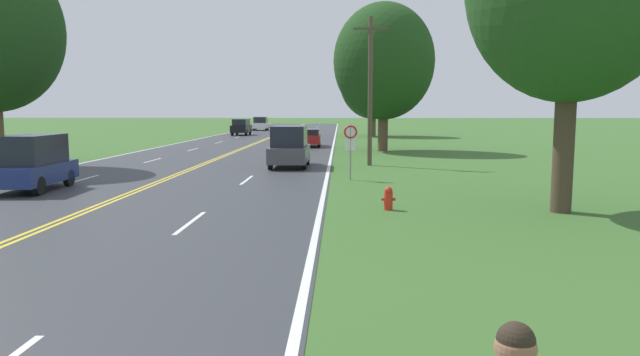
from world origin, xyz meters
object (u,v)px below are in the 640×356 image
object	(u,v)px
traffic_sign	(351,139)
car_red_hatchback_receding	(309,137)
car_dark_blue_van_mid_near	(31,162)
tree_behind_sign	(384,62)
fire_hydrant	(388,198)
tree_far_back	(373,80)
car_black_suv_distant	(241,127)
car_white_suv_horizon	(261,123)
car_dark_grey_van_mid_far	(290,146)

from	to	relation	value
traffic_sign	car_red_hatchback_receding	distance (m)	21.63
car_dark_blue_van_mid_near	tree_behind_sign	bearing A→B (deg)	-37.72
traffic_sign	car_red_hatchback_receding	xyz separation A→B (m)	(-2.90, 21.41, -0.97)
fire_hydrant	car_dark_blue_van_mid_near	xyz separation A→B (m)	(-12.64, 3.58, 0.68)
traffic_sign	tree_far_back	distance (m)	39.87
tree_behind_sign	car_black_suv_distant	world-z (taller)	tree_behind_sign
fire_hydrant	car_white_suv_horizon	xyz separation A→B (m)	(-12.60, 63.15, 0.64)
fire_hydrant	tree_behind_sign	size ratio (longest dim) A/B	0.07
tree_behind_sign	car_dark_grey_van_mid_far	xyz separation A→B (m)	(-5.61, -11.53, -5.19)
car_white_suv_horizon	traffic_sign	bearing A→B (deg)	-169.71
fire_hydrant	car_red_hatchback_receding	xyz separation A→B (m)	(-3.90, 28.53, 0.41)
fire_hydrant	tree_behind_sign	xyz separation A→B (m)	(1.59, 23.95, 5.91)
car_dark_grey_van_mid_far	car_white_suv_horizon	distance (m)	51.45
car_dark_grey_van_mid_far	car_red_hatchback_receding	size ratio (longest dim) A/B	1.00
tree_far_back	car_black_suv_distant	distance (m)	15.83
tree_behind_sign	tree_far_back	bearing A→B (deg)	88.68
car_dark_blue_van_mid_near	car_dark_grey_van_mid_far	distance (m)	12.35
car_red_hatchback_receding	fire_hydrant	bearing A→B (deg)	6.66
traffic_sign	car_dark_grey_van_mid_far	xyz separation A→B (m)	(-3.02, 5.30, -0.66)
car_black_suv_distant	tree_behind_sign	bearing A→B (deg)	-147.95
car_dark_blue_van_mid_near	car_dark_grey_van_mid_far	world-z (taller)	car_dark_grey_van_mid_far
fire_hydrant	car_black_suv_distant	xyz separation A→B (m)	(-12.76, 48.34, 0.62)
tree_behind_sign	car_red_hatchback_receding	xyz separation A→B (m)	(-5.49, 4.58, -5.50)
car_black_suv_distant	tree_far_back	bearing A→B (deg)	-95.00
car_red_hatchback_receding	car_white_suv_horizon	distance (m)	35.70
traffic_sign	tree_behind_sign	bearing A→B (deg)	81.25
car_dark_blue_van_mid_near	car_red_hatchback_receding	xyz separation A→B (m)	(8.74, 24.95, -0.27)
traffic_sign	tree_behind_sign	size ratio (longest dim) A/B	0.22
tree_behind_sign	car_dark_blue_van_mid_near	world-z (taller)	tree_behind_sign
fire_hydrant	tree_far_back	xyz separation A→B (m)	(2.11, 46.63, 5.77)
car_red_hatchback_receding	car_white_suv_horizon	xyz separation A→B (m)	(-8.69, 34.62, 0.22)
car_dark_grey_van_mid_far	fire_hydrant	bearing A→B (deg)	18.09
car_dark_grey_van_mid_far	car_white_suv_horizon	size ratio (longest dim) A/B	1.04
tree_behind_sign	car_white_suv_horizon	xyz separation A→B (m)	(-14.19, 39.20, -5.28)
car_dark_grey_van_mid_far	car_white_suv_horizon	bearing A→B (deg)	-170.25
fire_hydrant	car_red_hatchback_receding	distance (m)	28.79
traffic_sign	car_black_suv_distant	bearing A→B (deg)	105.92
fire_hydrant	car_dark_blue_van_mid_near	bearing A→B (deg)	164.21
car_dark_grey_van_mid_far	tree_behind_sign	bearing A→B (deg)	154.21
tree_far_back	car_red_hatchback_receding	distance (m)	19.81
traffic_sign	car_white_suv_horizon	size ratio (longest dim) A/B	0.57
tree_far_back	car_red_hatchback_receding	size ratio (longest dim) A/B	2.45
traffic_sign	car_black_suv_distant	world-z (taller)	traffic_sign
fire_hydrant	tree_far_back	world-z (taller)	tree_far_back
traffic_sign	car_dark_grey_van_mid_far	world-z (taller)	traffic_sign
car_black_suv_distant	car_white_suv_horizon	world-z (taller)	car_white_suv_horizon
fire_hydrant	car_black_suv_distant	size ratio (longest dim) A/B	0.17
traffic_sign	fire_hydrant	bearing A→B (deg)	-82.00
tree_behind_sign	car_dark_grey_van_mid_far	size ratio (longest dim) A/B	2.44
car_dark_grey_van_mid_far	car_white_suv_horizon	xyz separation A→B (m)	(-8.58, 50.73, -0.08)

